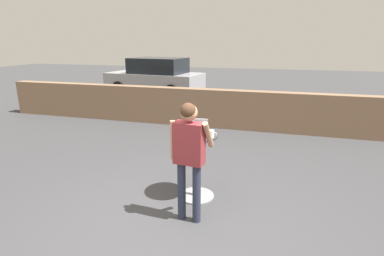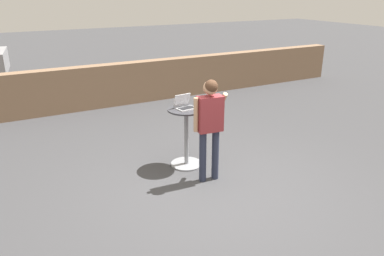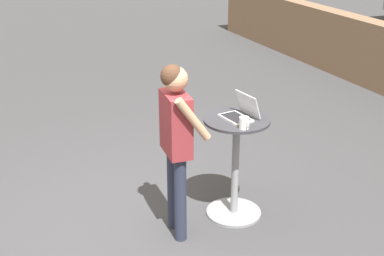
{
  "view_description": "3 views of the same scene",
  "coord_description": "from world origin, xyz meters",
  "px_view_note": "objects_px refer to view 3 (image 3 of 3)",
  "views": [
    {
      "loc": [
        1.13,
        -3.01,
        2.33
      ],
      "look_at": [
        0.08,
        0.64,
        1.23
      ],
      "focal_mm": 28.0,
      "sensor_mm": 36.0,
      "label": 1
    },
    {
      "loc": [
        -2.63,
        -4.12,
        2.85
      ],
      "look_at": [
        -0.12,
        0.55,
        0.87
      ],
      "focal_mm": 35.0,
      "sensor_mm": 36.0,
      "label": 2
    },
    {
      "loc": [
        3.99,
        -1.22,
        2.84
      ],
      "look_at": [
        0.1,
        0.58,
        1.02
      ],
      "focal_mm": 50.0,
      "sensor_mm": 36.0,
      "label": 3
    }
  ],
  "objects_px": {
    "laptop": "(240,113)",
    "standing_person": "(176,132)",
    "cafe_table": "(235,163)",
    "coffee_mug": "(244,123)"
  },
  "relations": [
    {
      "from": "cafe_table",
      "to": "standing_person",
      "type": "bearing_deg",
      "value": -83.9
    },
    {
      "from": "laptop",
      "to": "coffee_mug",
      "type": "height_order",
      "value": "laptop"
    },
    {
      "from": "cafe_table",
      "to": "coffee_mug",
      "type": "relative_size",
      "value": 7.9
    },
    {
      "from": "coffee_mug",
      "to": "standing_person",
      "type": "relative_size",
      "value": 0.08
    },
    {
      "from": "cafe_table",
      "to": "coffee_mug",
      "type": "height_order",
      "value": "coffee_mug"
    },
    {
      "from": "coffee_mug",
      "to": "cafe_table",
      "type": "bearing_deg",
      "value": 166.09
    },
    {
      "from": "laptop",
      "to": "standing_person",
      "type": "distance_m",
      "value": 0.68
    },
    {
      "from": "coffee_mug",
      "to": "standing_person",
      "type": "bearing_deg",
      "value": -105.23
    },
    {
      "from": "laptop",
      "to": "coffee_mug",
      "type": "bearing_deg",
      "value": -21.99
    },
    {
      "from": "cafe_table",
      "to": "coffee_mug",
      "type": "xyz_separation_m",
      "value": [
        0.23,
        -0.06,
        0.51
      ]
    }
  ]
}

